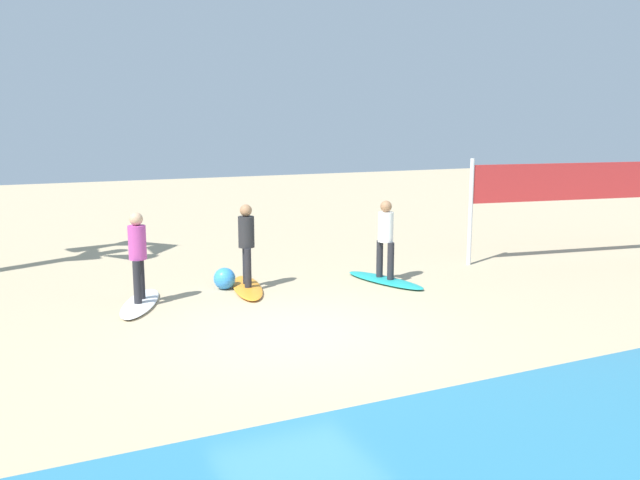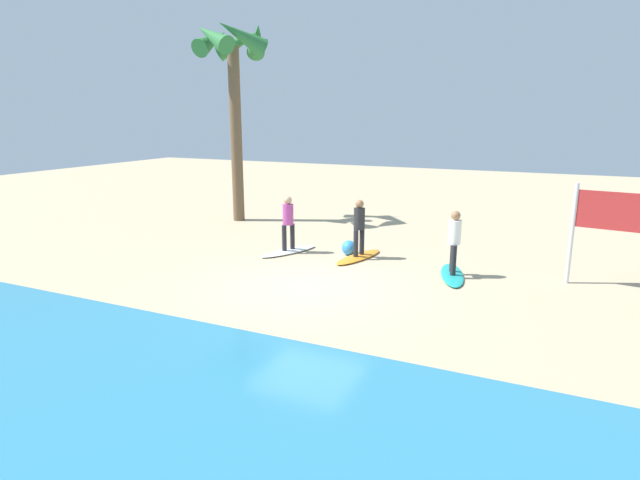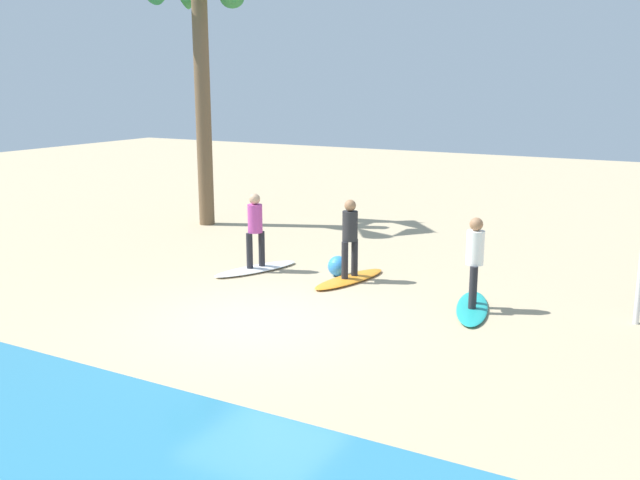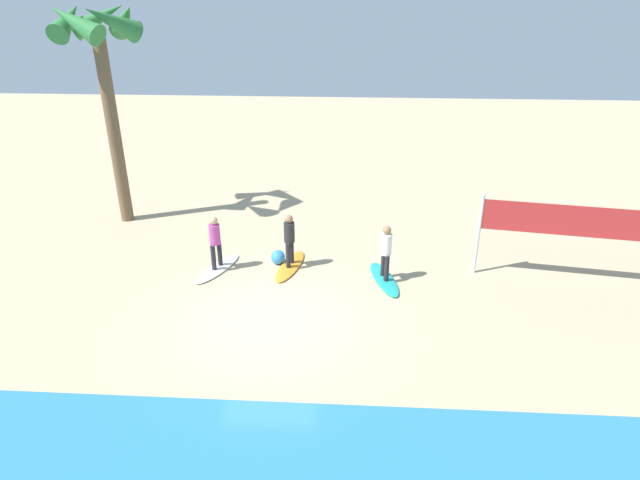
# 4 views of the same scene
# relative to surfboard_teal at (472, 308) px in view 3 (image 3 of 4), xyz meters

# --- Properties ---
(ground_plane) EXTENTS (60.00, 60.00, 0.00)m
(ground_plane) POSITION_rel_surfboard_teal_xyz_m (3.04, 2.33, -0.04)
(ground_plane) COLOR tan
(surfboard_teal) EXTENTS (1.08, 2.17, 0.09)m
(surfboard_teal) POSITION_rel_surfboard_teal_xyz_m (0.00, 0.00, 0.00)
(surfboard_teal) COLOR teal
(surfboard_teal) RESTS_ON ground
(surfer_teal) EXTENTS (0.32, 0.45, 1.64)m
(surfer_teal) POSITION_rel_surfboard_teal_xyz_m (0.00, 0.00, 0.99)
(surfer_teal) COLOR #232328
(surfer_teal) RESTS_ON surfboard_teal
(surfboard_orange) EXTENTS (1.01, 2.17, 0.09)m
(surfboard_orange) POSITION_rel_surfboard_teal_xyz_m (2.83, -0.64, 0.00)
(surfboard_orange) COLOR orange
(surfboard_orange) RESTS_ON ground
(surfer_orange) EXTENTS (0.32, 0.45, 1.64)m
(surfer_orange) POSITION_rel_surfboard_teal_xyz_m (2.83, -0.64, 0.99)
(surfer_orange) COLOR #232328
(surfer_orange) RESTS_ON surfboard_orange
(surfboard_white) EXTENTS (1.31, 2.16, 0.09)m
(surfboard_white) POSITION_rel_surfboard_teal_xyz_m (5.00, -0.36, 0.00)
(surfboard_white) COLOR white
(surfboard_white) RESTS_ON ground
(surfer_white) EXTENTS (0.32, 0.44, 1.64)m
(surfer_white) POSITION_rel_surfboard_teal_xyz_m (5.00, -0.36, 0.99)
(surfer_white) COLOR #232328
(surfer_white) RESTS_ON surfboard_white
(palm_tree) EXTENTS (2.88, 3.03, 7.51)m
(palm_tree) POSITION_rel_surfboard_teal_xyz_m (9.18, -3.99, 5.98)
(palm_tree) COLOR brown
(palm_tree) RESTS_ON ground
(beach_ball) EXTENTS (0.44, 0.44, 0.44)m
(beach_ball) POSITION_rel_surfboard_teal_xyz_m (3.23, -0.87, 0.17)
(beach_ball) COLOR #338CE5
(beach_ball) RESTS_ON ground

